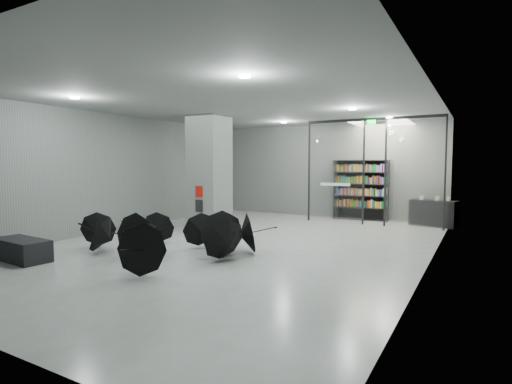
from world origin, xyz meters
The scene contains 10 objects.
room centered at (0.00, 0.00, 2.84)m, with size 14.00×14.02×4.01m.
column centered at (-2.50, 2.00, 2.00)m, with size 1.20×1.20×4.00m, color slate.
fire_cabinet centered at (-2.50, 1.38, 1.35)m, with size 0.28×0.04×0.38m, color #A50A07.
info_panel centered at (-2.50, 1.38, 0.85)m, with size 0.30×0.03×0.42m, color black.
exit_sign centered at (2.40, 5.30, 3.82)m, with size 0.30×0.06×0.15m, color #0CE533.
glass_partition centered at (2.39, 5.50, 2.18)m, with size 5.06×0.08×4.00m.
bench centered at (-3.51, -4.19, 0.26)m, with size 1.59×0.68×0.51m, color black.
bookshelf centered at (1.67, 6.75, 1.23)m, with size 2.24×0.45×2.46m, color black, non-canonical shape.
shop_counter centered at (4.48, 6.38, 0.48)m, with size 1.60×0.64×0.96m, color black.
umbrella_cluster centered at (-0.62, -1.87, 0.31)m, with size 5.26×4.06×1.25m.
Camera 1 is at (6.00, -9.61, 2.31)m, focal length 28.03 mm.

